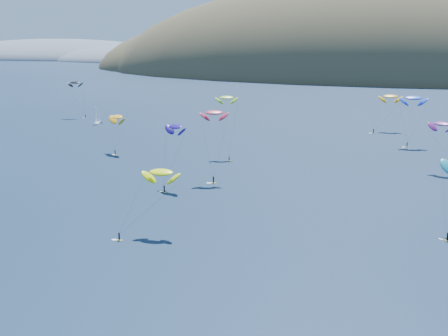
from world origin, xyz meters
TOP-DOWN VIEW (x-y plane):
  - island at (39.40, 562.36)m, footprint 730.00×300.00m
  - headland at (-445.26, 750.08)m, footprint 460.00×250.00m
  - sailboat at (-102.39, 188.82)m, footprint 8.48×7.43m
  - kitesurfer_1 at (-62.43, 131.20)m, footprint 9.95×10.44m
  - kitesurfer_2 at (-11.90, 52.44)m, footprint 11.47×11.02m
  - kitesurfer_3 at (-22.78, 137.28)m, footprint 8.53×12.35m
  - kitesurfer_4 at (39.65, 176.74)m, footprint 10.75×8.04m
  - kitesurfer_6 at (48.91, 133.35)m, footprint 11.93×13.02m
  - kitesurfer_9 at (-15.85, 102.27)m, footprint 8.85×8.39m
  - kitesurfer_10 at (-24.06, 91.92)m, footprint 8.95×12.64m
  - kitesurfer_11 at (29.78, 210.95)m, footprint 11.62×13.33m
  - kitesurfer_12 at (-123.90, 207.17)m, footprint 10.99×5.43m

SIDE VIEW (x-z plane):
  - island at x=39.40m, z-range -115.74..94.26m
  - headland at x=-445.26m, z-range -33.36..26.64m
  - sailboat at x=-102.39m, z-range -4.19..5.96m
  - kitesurfer_1 at x=-62.43m, z-range 5.21..20.76m
  - kitesurfer_2 at x=-11.90m, z-range 5.61..21.60m
  - kitesurfer_11 at x=29.78m, z-range 6.16..23.96m
  - kitesurfer_6 at x=48.91m, z-range 6.42..24.06m
  - kitesurfer_10 at x=-24.06m, z-range 7.46..27.03m
  - kitesurfer_12 at x=-123.90m, z-range 7.60..27.05m
  - kitesurfer_4 at x=39.65m, z-range 7.77..29.02m
  - kitesurfer_9 at x=-15.85m, z-range 8.93..31.44m
  - kitesurfer_3 at x=-22.78m, z-range 9.25..32.08m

